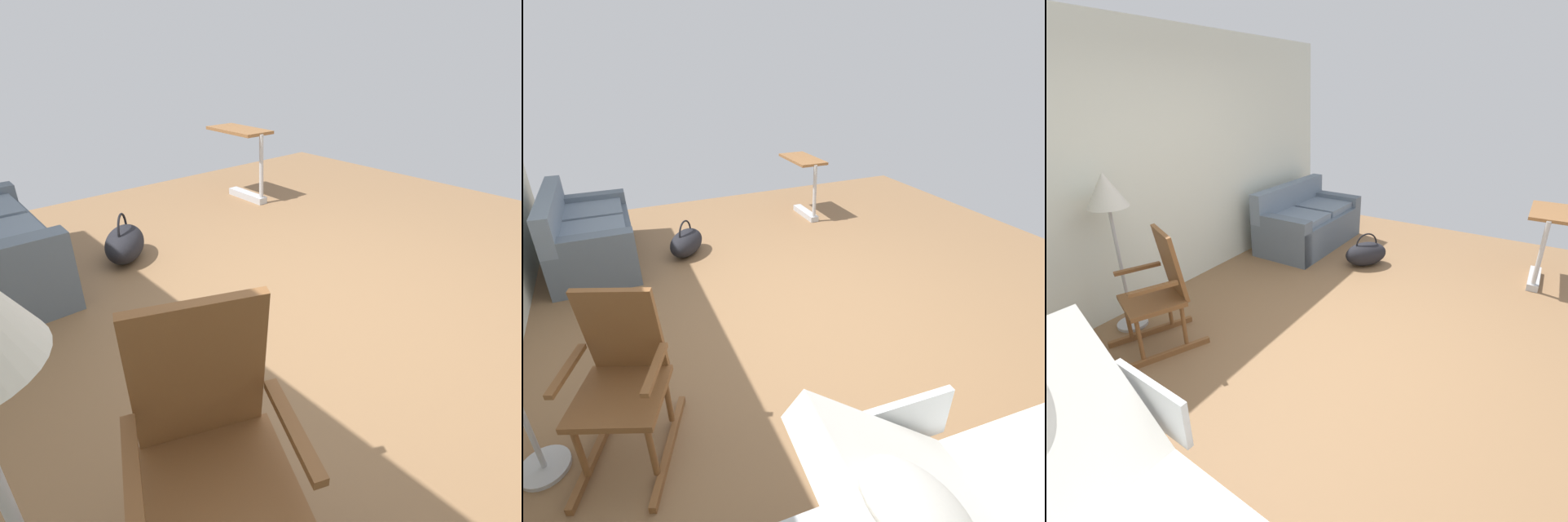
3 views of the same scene
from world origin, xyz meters
TOP-DOWN VIEW (x-y plane):
  - ground_plane at (0.00, 0.00)m, footprint 7.41×7.41m
  - rocking_chair at (-0.76, 1.53)m, footprint 0.88×0.73m
  - overbed_table at (2.38, -1.22)m, footprint 0.84×0.40m
  - duffel_bag at (1.74, 0.69)m, footprint 0.64×0.59m

SIDE VIEW (x-z plane):
  - ground_plane at x=0.00m, z-range 0.00..0.00m
  - duffel_bag at x=1.74m, z-range -0.06..0.37m
  - rocking_chair at x=-0.76m, z-range -0.02..1.03m
  - overbed_table at x=2.38m, z-range 0.11..0.95m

